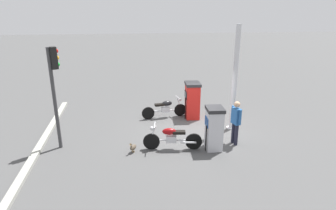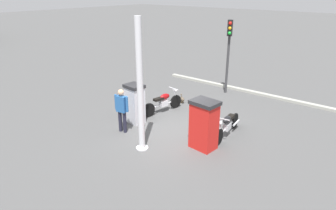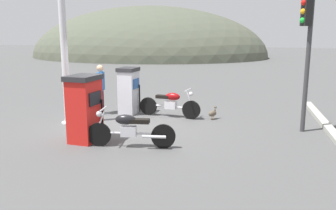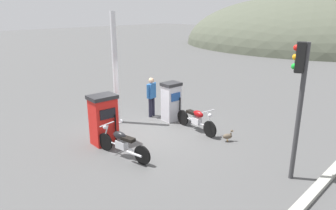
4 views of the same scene
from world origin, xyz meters
name	(u,v)px [view 1 (image 1 of 4)]	position (x,y,z in m)	size (l,w,h in m)	color
ground_plane	(190,131)	(0.00, 0.00, 0.00)	(120.00, 120.00, 0.00)	#4C4C4C
fuel_pump_near	(192,100)	(-0.44, -1.57, 0.83)	(0.74, 0.91, 1.64)	red
fuel_pump_far	(214,128)	(-0.44, 1.57, 0.78)	(0.66, 0.74, 1.53)	silver
motorcycle_near_pump	(165,108)	(0.77, -1.77, 0.45)	(2.08, 0.56, 0.92)	black
motorcycle_far_pump	(172,138)	(1.01, 1.39, 0.44)	(2.05, 0.65, 0.93)	black
attendant_person	(236,120)	(-1.33, 1.33, 0.93)	(0.26, 0.58, 1.62)	#1E1E2D
wandering_duck	(133,147)	(2.36, 1.41, 0.19)	(0.31, 0.38, 0.40)	brown
roadside_traffic_light	(54,81)	(4.83, 0.59, 2.42)	(0.40, 0.30, 3.53)	#38383A
canopy_support_pole	(235,81)	(-1.77, -0.07, 2.02)	(0.40, 0.40, 4.19)	silver
road_edge_kerb	(44,140)	(5.63, 0.00, 0.06)	(0.37, 8.98, 0.12)	#9E9E93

